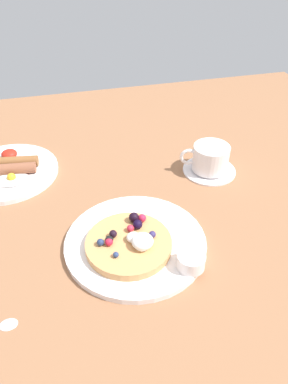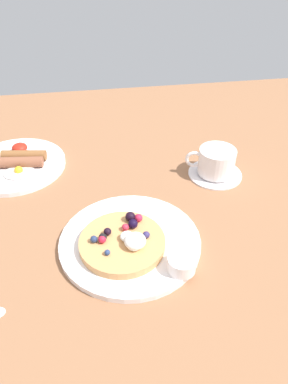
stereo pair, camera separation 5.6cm
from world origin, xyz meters
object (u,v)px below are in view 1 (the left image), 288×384
(syrup_ramekin, at_px, (191,261))
(coffee_saucer, at_px, (209,170))
(pancake_plate, at_px, (135,243))
(breakfast_plate, at_px, (7,172))
(coffee_cup, at_px, (210,157))

(syrup_ramekin, bearing_deg, coffee_saucer, 61.80)
(pancake_plate, bearing_deg, breakfast_plate, 129.13)
(syrup_ramekin, distance_m, breakfast_plate, 0.51)
(syrup_ramekin, distance_m, coffee_cup, 0.32)
(coffee_saucer, bearing_deg, pancake_plate, -139.53)
(syrup_ramekin, xyz_separation_m, coffee_cup, (0.15, 0.28, 0.01))
(syrup_ramekin, bearing_deg, pancake_plate, 133.02)
(pancake_plate, relative_size, breakfast_plate, 1.10)
(pancake_plate, height_order, coffee_saucer, pancake_plate)
(pancake_plate, relative_size, coffee_saucer, 2.11)
(pancake_plate, relative_size, coffee_cup, 2.32)
(breakfast_plate, xyz_separation_m, coffee_cup, (0.47, -0.11, 0.03))
(coffee_saucer, bearing_deg, breakfast_plate, 167.35)
(pancake_plate, distance_m, coffee_cup, 0.30)
(breakfast_plate, relative_size, coffee_cup, 2.10)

